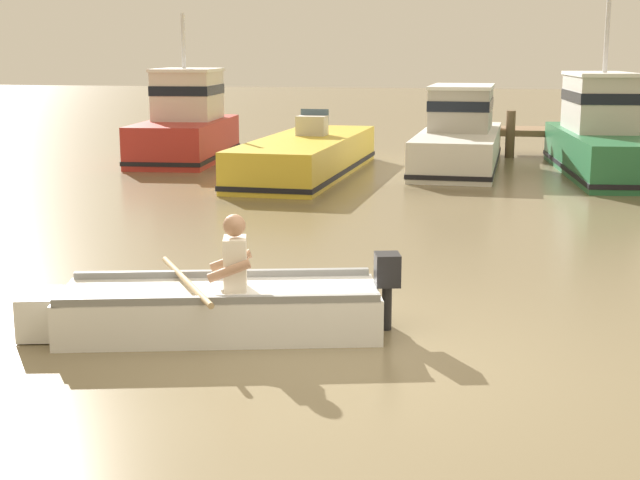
# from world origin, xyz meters

# --- Properties ---
(ground_plane) EXTENTS (120.00, 120.00, 0.00)m
(ground_plane) POSITION_xyz_m (0.00, 0.00, 0.00)
(ground_plane) COLOR #7A6B4C
(rowboat_with_person) EXTENTS (3.70, 1.83, 1.19)m
(rowboat_with_person) POSITION_xyz_m (-1.31, 0.54, 0.25)
(rowboat_with_person) COLOR white
(rowboat_with_person) RESTS_ON ground
(moored_boat_red) EXTENTS (2.23, 4.73, 3.63)m
(moored_boat_red) POSITION_xyz_m (-6.28, 14.32, 0.85)
(moored_boat_red) COLOR #B72D28
(moored_boat_red) RESTS_ON ground
(moored_boat_yellow) EXTENTS (2.22, 6.85, 1.42)m
(moored_boat_yellow) POSITION_xyz_m (-2.72, 12.12, 0.40)
(moored_boat_yellow) COLOR gold
(moored_boat_yellow) RESTS_ON ground
(moored_boat_white) EXTENTS (2.02, 6.09, 1.92)m
(moored_boat_white) POSITION_xyz_m (0.58, 14.19, 0.71)
(moored_boat_white) COLOR white
(moored_boat_white) RESTS_ON ground
(moored_boat_green) EXTENTS (2.19, 6.30, 4.27)m
(moored_boat_green) POSITION_xyz_m (3.73, 13.53, 0.83)
(moored_boat_green) COLOR #287042
(moored_boat_green) RESTS_ON ground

